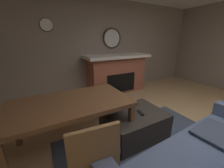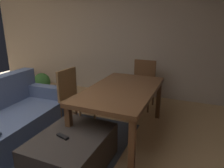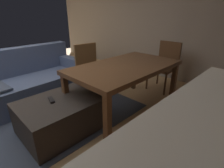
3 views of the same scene
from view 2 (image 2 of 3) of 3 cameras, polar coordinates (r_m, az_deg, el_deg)
wall_right_window_side at (r=5.01m, az=-1.11°, el=13.15°), size 0.12×6.64×2.68m
area_rug at (r=2.99m, az=-19.99°, el=-18.09°), size 2.60×2.00×0.01m
ottoman_coffee_table at (r=2.57m, az=-10.92°, el=-17.93°), size 0.97×0.75×0.43m
tv_remote at (r=2.44m, az=-13.49°, el=-13.91°), size 0.09×0.17×0.02m
dining_table at (r=3.02m, az=2.72°, el=-2.54°), size 1.66×0.94×0.74m
dining_chair_north at (r=3.45m, az=-10.81°, el=-2.77°), size 0.48×0.48×0.93m
dining_chair_east at (r=4.18m, az=8.55°, el=0.83°), size 0.45×0.45×0.93m
potted_plant at (r=5.12m, az=-18.78°, el=0.31°), size 0.39×0.39×0.51m
small_dog at (r=3.38m, az=-10.86°, el=-9.82°), size 0.51×0.43×0.28m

